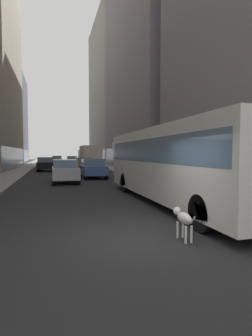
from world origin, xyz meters
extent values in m
plane|color=#232326|center=(0.00, 35.00, 0.00)|extent=(120.00, 120.00, 0.00)
cube|color=gray|center=(-5.70, 35.00, 0.07)|extent=(2.40, 110.00, 0.15)
cube|color=#ADA89E|center=(5.70, 35.00, 0.07)|extent=(2.40, 110.00, 0.15)
cube|color=slate|center=(-6.76, 31.63, 1.60)|extent=(0.08, 20.15, 2.40)
cube|color=#4C515B|center=(-11.90, 54.40, 9.24)|extent=(8.65, 18.85, 18.47)
cube|color=slate|center=(-7.60, 54.40, 1.60)|extent=(0.08, 16.96, 2.40)
cube|color=slate|center=(6.41, 5.13, 1.60)|extent=(0.08, 16.44, 2.40)
cube|color=slate|center=(11.90, 27.15, 17.90)|extent=(11.10, 21.03, 35.80)
cube|color=slate|center=(6.37, 27.15, 1.60)|extent=(0.08, 18.93, 2.40)
cube|color=gray|center=(11.90, 51.43, 15.24)|extent=(9.70, 22.72, 30.47)
cube|color=slate|center=(7.07, 51.43, 1.60)|extent=(0.08, 20.45, 2.40)
cube|color=silver|center=(2.80, 3.99, 1.67)|extent=(2.55, 11.50, 2.75)
cube|color=slate|center=(2.80, 3.99, 2.17)|extent=(2.57, 11.04, 0.90)
cube|color=black|center=(2.80, 9.69, 0.55)|extent=(2.55, 0.16, 0.44)
cylinder|color=black|center=(1.67, 7.54, 0.50)|extent=(0.30, 1.00, 1.00)
cylinder|color=black|center=(3.92, 7.54, 0.50)|extent=(0.30, 1.00, 1.00)
cylinder|color=black|center=(1.67, -0.16, 0.50)|extent=(0.30, 1.00, 1.00)
cube|color=silver|center=(1.34, 9.14, 2.50)|extent=(0.08, 0.24, 0.40)
cube|color=red|center=(1.20, 23.72, 0.70)|extent=(1.74, 4.53, 0.75)
cube|color=slate|center=(1.20, 23.50, 1.35)|extent=(1.60, 2.04, 0.55)
cylinder|color=black|center=(0.44, 25.57, 0.32)|extent=(0.22, 0.64, 0.64)
cylinder|color=black|center=(1.96, 25.57, 0.32)|extent=(0.22, 0.64, 0.64)
cylinder|color=black|center=(0.44, 21.87, 0.32)|extent=(0.22, 0.64, 0.64)
cylinder|color=black|center=(1.96, 21.87, 0.32)|extent=(0.22, 0.64, 0.64)
cube|color=#B7BABF|center=(-1.20, 13.15, 0.70)|extent=(1.75, 4.07, 0.75)
cube|color=slate|center=(-1.20, 12.94, 1.35)|extent=(1.61, 1.83, 0.55)
cylinder|color=black|center=(-1.96, 14.77, 0.32)|extent=(0.22, 0.64, 0.64)
cylinder|color=black|center=(-0.44, 14.77, 0.32)|extent=(0.22, 0.64, 0.64)
cylinder|color=black|center=(-1.96, 11.53, 0.32)|extent=(0.22, 0.64, 0.64)
cylinder|color=black|center=(-0.44, 11.53, 0.32)|extent=(0.22, 0.64, 0.64)
cube|color=silver|center=(1.20, 41.36, 0.70)|extent=(1.76, 4.24, 0.75)
cube|color=slate|center=(1.20, 41.15, 1.35)|extent=(1.62, 1.91, 0.55)
cylinder|color=black|center=(0.43, 43.07, 0.32)|extent=(0.22, 0.64, 0.64)
cylinder|color=black|center=(1.97, 43.07, 0.32)|extent=(0.22, 0.64, 0.64)
cylinder|color=black|center=(0.43, 39.66, 0.32)|extent=(0.22, 0.64, 0.64)
cylinder|color=black|center=(1.97, 39.66, 0.32)|extent=(0.22, 0.64, 0.64)
cube|color=black|center=(-2.80, 27.20, 0.70)|extent=(1.94, 4.77, 0.75)
cube|color=slate|center=(-2.80, 26.97, 1.35)|extent=(1.78, 2.14, 0.55)
cylinder|color=black|center=(-3.66, 29.17, 0.32)|extent=(0.22, 0.64, 0.64)
cylinder|color=black|center=(-1.94, 29.17, 0.32)|extent=(0.22, 0.64, 0.64)
cylinder|color=black|center=(-3.66, 25.24, 0.32)|extent=(0.22, 0.64, 0.64)
cylinder|color=black|center=(-1.94, 25.24, 0.32)|extent=(0.22, 0.64, 0.64)
cube|color=slate|center=(-1.20, 47.39, 0.70)|extent=(1.77, 4.51, 0.75)
cube|color=slate|center=(-1.20, 47.16, 1.35)|extent=(1.62, 2.03, 0.55)
cylinder|color=black|center=(-1.97, 49.23, 0.32)|extent=(0.22, 0.64, 0.64)
cylinder|color=black|center=(-0.43, 49.23, 0.32)|extent=(0.22, 0.64, 0.64)
cylinder|color=black|center=(-1.97, 45.54, 0.32)|extent=(0.22, 0.64, 0.64)
cylinder|color=black|center=(-0.43, 45.54, 0.32)|extent=(0.22, 0.64, 0.64)
cube|color=#4C6BB7|center=(1.20, 16.46, 0.70)|extent=(1.86, 4.56, 0.75)
cube|color=slate|center=(1.20, 16.23, 1.35)|extent=(1.71, 2.05, 0.55)
cylinder|color=black|center=(0.38, 18.32, 0.32)|extent=(0.22, 0.64, 0.64)
cylinder|color=black|center=(2.02, 18.32, 0.32)|extent=(0.22, 0.64, 0.64)
cylinder|color=black|center=(0.38, 14.59, 0.32)|extent=(0.22, 0.64, 0.64)
cylinder|color=black|center=(2.02, 14.59, 0.32)|extent=(0.22, 0.64, 0.64)
cube|color=silver|center=(2.80, 33.34, 1.50)|extent=(2.30, 2.00, 2.10)
cube|color=silver|center=(2.80, 29.59, 1.75)|extent=(2.30, 5.50, 2.60)
cylinder|color=black|center=(1.79, 33.34, 0.45)|extent=(0.28, 0.90, 0.90)
cylinder|color=black|center=(3.81, 33.34, 0.45)|extent=(0.28, 0.90, 0.90)
cylinder|color=black|center=(1.79, 27.84, 0.45)|extent=(0.28, 0.90, 0.90)
cylinder|color=black|center=(3.81, 27.84, 0.45)|extent=(0.28, 0.90, 0.90)
ellipsoid|color=white|center=(0.91, -0.65, 0.53)|extent=(0.22, 0.60, 0.26)
sphere|color=white|center=(0.91, -0.27, 0.62)|extent=(0.20, 0.20, 0.20)
sphere|color=black|center=(0.85, -0.25, 0.64)|extent=(0.07, 0.07, 0.07)
sphere|color=black|center=(0.97, -0.25, 0.64)|extent=(0.07, 0.07, 0.07)
cylinder|color=white|center=(0.91, -1.05, 0.58)|extent=(0.03, 0.16, 0.19)
cylinder|color=white|center=(0.84, -0.44, 0.20)|extent=(0.06, 0.06, 0.40)
cylinder|color=white|center=(0.98, -0.44, 0.20)|extent=(0.06, 0.06, 0.40)
cylinder|color=white|center=(0.84, -0.86, 0.20)|extent=(0.06, 0.06, 0.40)
cylinder|color=white|center=(0.98, -0.86, 0.20)|extent=(0.06, 0.06, 0.40)
sphere|color=black|center=(0.96, -0.55, 0.57)|extent=(0.04, 0.04, 0.04)
sphere|color=black|center=(0.85, -0.73, 0.55)|extent=(0.04, 0.04, 0.04)
sphere|color=black|center=(0.93, -0.83, 0.59)|extent=(0.04, 0.04, 0.04)
cylinder|color=#1E1E2D|center=(5.32, 8.05, 0.57)|extent=(0.28, 0.28, 0.85)
cylinder|color=maroon|center=(5.32, 8.05, 1.31)|extent=(0.34, 0.34, 0.62)
sphere|color=tan|center=(5.32, 8.05, 1.73)|extent=(0.22, 0.22, 0.22)
cube|color=#59331E|center=(5.54, 8.05, 1.05)|extent=(0.12, 0.24, 0.20)
camera|label=1|loc=(-2.07, -6.39, 2.05)|focal=29.11mm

